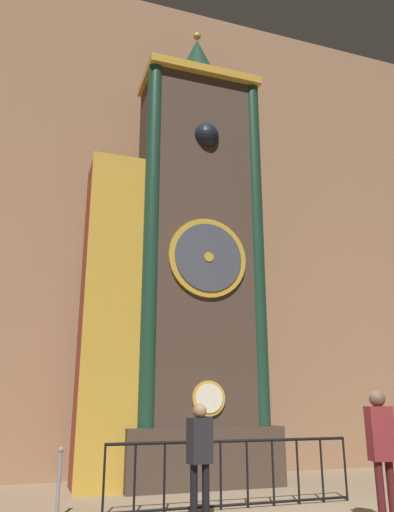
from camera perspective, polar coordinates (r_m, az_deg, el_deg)
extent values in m
cube|color=#936B4C|center=(13.39, -0.30, 4.64)|extent=(24.00, 0.30, 12.84)
cube|color=#423328|center=(11.11, 0.00, -21.79)|extent=(3.27, 1.61, 1.15)
cube|color=#423328|center=(11.64, 0.00, 2.00)|extent=(2.61, 1.40, 8.29)
cube|color=gold|center=(13.39, 0.15, 18.81)|extent=(2.82, 1.54, 0.20)
cylinder|color=gold|center=(10.37, 1.35, -15.95)|extent=(0.70, 0.05, 0.70)
cylinder|color=silver|center=(10.34, 1.40, -15.95)|extent=(0.57, 0.03, 0.57)
cylinder|color=gold|center=(10.79, 1.24, -0.20)|extent=(1.76, 0.07, 1.76)
cylinder|color=#3D424C|center=(10.75, 1.32, -0.13)|extent=(1.52, 0.04, 1.52)
cylinder|color=gold|center=(10.73, 1.36, -0.11)|extent=(0.21, 0.03, 0.21)
cube|color=black|center=(12.39, 0.32, 12.54)|extent=(0.76, 0.42, 0.76)
sphere|color=black|center=(12.03, 1.03, 13.50)|extent=(0.61, 0.61, 0.61)
cylinder|color=#193828|center=(10.78, -5.23, 3.60)|extent=(0.34, 0.34, 8.29)
cylinder|color=#193828|center=(11.56, 6.79, 2.25)|extent=(0.34, 0.34, 8.29)
cylinder|color=gold|center=(13.61, 0.00, 19.43)|extent=(0.99, 0.99, 0.30)
cone|color=#1C3D2C|center=(14.03, 0.00, 21.73)|extent=(0.94, 0.94, 1.09)
sphere|color=gold|center=(14.45, 0.00, 23.80)|extent=(0.20, 0.20, 0.20)
cube|color=maroon|center=(10.79, -9.96, -6.58)|extent=(1.17, 1.19, 6.83)
cube|color=gold|center=(10.20, -9.41, -6.05)|extent=(1.23, 0.06, 6.83)
cylinder|color=black|center=(8.25, -10.61, -23.87)|extent=(0.04, 0.04, 1.04)
cylinder|color=black|center=(8.33, -7.14, -23.93)|extent=(0.04, 0.04, 1.04)
cylinder|color=black|center=(8.44, -3.74, -23.91)|extent=(0.04, 0.04, 1.04)
cylinder|color=black|center=(8.58, -0.45, -23.82)|extent=(0.04, 0.04, 1.04)
cylinder|color=black|center=(8.73, 2.72, -23.67)|extent=(0.04, 0.04, 1.04)
cylinder|color=black|center=(8.91, 5.77, -23.46)|extent=(0.04, 0.04, 1.04)
cylinder|color=black|center=(9.11, 8.69, -23.20)|extent=(0.04, 0.04, 1.04)
cylinder|color=black|center=(9.33, 11.46, -22.91)|extent=(0.04, 0.04, 1.04)
cylinder|color=black|center=(9.56, 14.09, -22.59)|extent=(0.04, 0.04, 1.04)
cylinder|color=black|center=(9.82, 16.57, -22.24)|extent=(0.04, 0.04, 1.04)
cylinder|color=black|center=(8.77, 4.19, -20.34)|extent=(4.20, 0.05, 0.05)
cylinder|color=black|center=(8.89, 4.33, -26.49)|extent=(4.20, 0.04, 0.04)
cylinder|color=black|center=(7.91, -0.36, -25.44)|extent=(0.11, 0.11, 0.77)
cylinder|color=black|center=(7.97, 1.00, -25.37)|extent=(0.11, 0.11, 0.77)
cube|color=black|center=(7.86, 0.31, -20.33)|extent=(0.38, 0.29, 0.64)
sphere|color=#8C664C|center=(7.84, 0.31, -17.30)|extent=(0.21, 0.21, 0.21)
cylinder|color=#461518|center=(7.85, 20.27, -24.28)|extent=(0.11, 0.11, 0.86)
cylinder|color=#461518|center=(7.96, 21.38, -24.05)|extent=(0.11, 0.11, 0.86)
cube|color=maroon|center=(7.82, 20.22, -18.47)|extent=(0.38, 0.28, 0.72)
sphere|color=brown|center=(7.81, 19.88, -15.09)|extent=(0.23, 0.23, 0.23)
cylinder|color=gray|center=(8.34, -15.54, -23.93)|extent=(0.06, 0.06, 0.91)
sphere|color=gray|center=(8.28, -15.27, -20.58)|extent=(0.09, 0.09, 0.09)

